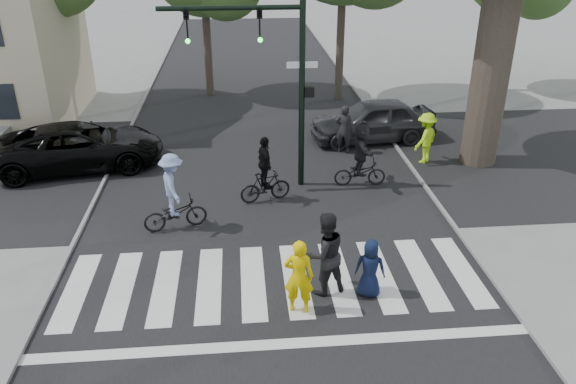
{
  "coord_description": "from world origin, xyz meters",
  "views": [
    {
      "loc": [
        -0.66,
        -9.83,
        7.54
      ],
      "look_at": [
        0.5,
        3.0,
        1.3
      ],
      "focal_mm": 35.0,
      "sensor_mm": 36.0,
      "label": 1
    }
  ],
  "objects_px": {
    "pedestrian_adult": "(325,254)",
    "cyclist_left": "(174,197)",
    "traffic_signal": "(273,62)",
    "cyclist_right": "(361,158)",
    "car_suv": "(79,146)",
    "car_grey": "(372,120)",
    "pedestrian_woman": "(299,276)",
    "cyclist_mid": "(265,175)",
    "pedestrian_child": "(370,268)"
  },
  "relations": [
    {
      "from": "pedestrian_woman",
      "to": "cyclist_mid",
      "type": "height_order",
      "value": "cyclist_mid"
    },
    {
      "from": "cyclist_right",
      "to": "car_suv",
      "type": "bearing_deg",
      "value": 166.15
    },
    {
      "from": "traffic_signal",
      "to": "cyclist_mid",
      "type": "bearing_deg",
      "value": -107.72
    },
    {
      "from": "pedestrian_adult",
      "to": "car_grey",
      "type": "height_order",
      "value": "pedestrian_adult"
    },
    {
      "from": "traffic_signal",
      "to": "car_suv",
      "type": "distance_m",
      "value": 7.39
    },
    {
      "from": "pedestrian_child",
      "to": "car_suv",
      "type": "relative_size",
      "value": 0.25
    },
    {
      "from": "traffic_signal",
      "to": "car_suv",
      "type": "relative_size",
      "value": 1.1
    },
    {
      "from": "traffic_signal",
      "to": "cyclist_mid",
      "type": "height_order",
      "value": "traffic_signal"
    },
    {
      "from": "pedestrian_woman",
      "to": "cyclist_mid",
      "type": "bearing_deg",
      "value": -74.2
    },
    {
      "from": "cyclist_left",
      "to": "car_grey",
      "type": "relative_size",
      "value": 0.46
    },
    {
      "from": "car_grey",
      "to": "car_suv",
      "type": "bearing_deg",
      "value": -86.07
    },
    {
      "from": "traffic_signal",
      "to": "cyclist_right",
      "type": "relative_size",
      "value": 2.93
    },
    {
      "from": "pedestrian_child",
      "to": "cyclist_left",
      "type": "bearing_deg",
      "value": -17.99
    },
    {
      "from": "pedestrian_woman",
      "to": "car_grey",
      "type": "xyz_separation_m",
      "value": [
        3.86,
        10.06,
        -0.07
      ]
    },
    {
      "from": "cyclist_mid",
      "to": "car_grey",
      "type": "height_order",
      "value": "cyclist_mid"
    },
    {
      "from": "cyclist_mid",
      "to": "cyclist_right",
      "type": "height_order",
      "value": "cyclist_right"
    },
    {
      "from": "traffic_signal",
      "to": "car_suv",
      "type": "bearing_deg",
      "value": 162.42
    },
    {
      "from": "car_suv",
      "to": "car_grey",
      "type": "bearing_deg",
      "value": -90.77
    },
    {
      "from": "pedestrian_adult",
      "to": "car_grey",
      "type": "distance_m",
      "value": 9.96
    },
    {
      "from": "pedestrian_woman",
      "to": "car_grey",
      "type": "relative_size",
      "value": 0.37
    },
    {
      "from": "pedestrian_child",
      "to": "pedestrian_adult",
      "type": "height_order",
      "value": "pedestrian_adult"
    },
    {
      "from": "traffic_signal",
      "to": "cyclist_mid",
      "type": "distance_m",
      "value": 3.26
    },
    {
      "from": "traffic_signal",
      "to": "cyclist_left",
      "type": "bearing_deg",
      "value": -138.66
    },
    {
      "from": "cyclist_right",
      "to": "car_grey",
      "type": "bearing_deg",
      "value": 72.17
    },
    {
      "from": "car_grey",
      "to": "traffic_signal",
      "type": "bearing_deg",
      "value": -52.11
    },
    {
      "from": "cyclist_right",
      "to": "car_suv",
      "type": "xyz_separation_m",
      "value": [
        -9.06,
        2.24,
        -0.16
      ]
    },
    {
      "from": "cyclist_right",
      "to": "car_grey",
      "type": "height_order",
      "value": "cyclist_right"
    },
    {
      "from": "cyclist_left",
      "to": "car_grey",
      "type": "height_order",
      "value": "cyclist_left"
    },
    {
      "from": "cyclist_right",
      "to": "car_grey",
      "type": "relative_size",
      "value": 0.44
    },
    {
      "from": "pedestrian_woman",
      "to": "pedestrian_child",
      "type": "relative_size",
      "value": 1.25
    },
    {
      "from": "traffic_signal",
      "to": "pedestrian_adult",
      "type": "height_order",
      "value": "traffic_signal"
    },
    {
      "from": "pedestrian_child",
      "to": "car_grey",
      "type": "relative_size",
      "value": 0.3
    },
    {
      "from": "pedestrian_woman",
      "to": "cyclist_right",
      "type": "bearing_deg",
      "value": -101.69
    },
    {
      "from": "car_grey",
      "to": "cyclist_mid",
      "type": "bearing_deg",
      "value": -47.34
    },
    {
      "from": "cyclist_left",
      "to": "cyclist_mid",
      "type": "height_order",
      "value": "cyclist_left"
    },
    {
      "from": "pedestrian_child",
      "to": "traffic_signal",
      "type": "bearing_deg",
      "value": -54.88
    },
    {
      "from": "cyclist_left",
      "to": "cyclist_right",
      "type": "bearing_deg",
      "value": 22.46
    },
    {
      "from": "car_suv",
      "to": "pedestrian_woman",
      "type": "bearing_deg",
      "value": -152.36
    },
    {
      "from": "cyclist_left",
      "to": "car_suv",
      "type": "xyz_separation_m",
      "value": [
        -3.54,
        4.52,
        -0.18
      ]
    },
    {
      "from": "pedestrian_woman",
      "to": "car_suv",
      "type": "xyz_separation_m",
      "value": [
        -6.47,
        8.37,
        -0.11
      ]
    },
    {
      "from": "cyclist_mid",
      "to": "cyclist_left",
      "type": "bearing_deg",
      "value": -149.92
    },
    {
      "from": "cyclist_left",
      "to": "cyclist_right",
      "type": "xyz_separation_m",
      "value": [
        5.52,
        2.28,
        -0.02
      ]
    },
    {
      "from": "traffic_signal",
      "to": "pedestrian_woman",
      "type": "bearing_deg",
      "value": -89.21
    },
    {
      "from": "cyclist_left",
      "to": "car_suv",
      "type": "bearing_deg",
      "value": 128.12
    },
    {
      "from": "pedestrian_adult",
      "to": "cyclist_left",
      "type": "xyz_separation_m",
      "value": [
        -3.56,
        3.22,
        -0.05
      ]
    },
    {
      "from": "pedestrian_child",
      "to": "cyclist_mid",
      "type": "height_order",
      "value": "cyclist_mid"
    },
    {
      "from": "cyclist_right",
      "to": "pedestrian_child",
      "type": "bearing_deg",
      "value": -99.72
    },
    {
      "from": "traffic_signal",
      "to": "cyclist_left",
      "type": "xyz_separation_m",
      "value": [
        -2.84,
        -2.49,
        -2.97
      ]
    },
    {
      "from": "pedestrian_adult",
      "to": "cyclist_right",
      "type": "xyz_separation_m",
      "value": [
        1.96,
        5.5,
        -0.07
      ]
    },
    {
      "from": "cyclist_mid",
      "to": "car_suv",
      "type": "distance_m",
      "value": 6.78
    }
  ]
}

